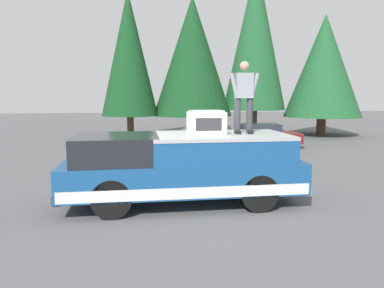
{
  "coord_description": "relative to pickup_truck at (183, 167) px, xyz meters",
  "views": [
    {
      "loc": [
        -8.17,
        1.43,
        2.57
      ],
      "look_at": [
        0.71,
        0.13,
        1.35
      ],
      "focal_mm": 34.07,
      "sensor_mm": 36.0,
      "label": 1
    }
  ],
  "objects": [
    {
      "name": "conifer_left",
      "position": [
        13.81,
        -6.17,
        5.21
      ],
      "size": [
        3.86,
        3.86,
        10.55
      ],
      "color": "#4C3826",
      "rests_on": "ground"
    },
    {
      "name": "compressor_unit",
      "position": [
        -0.09,
        -0.54,
        1.05
      ],
      "size": [
        0.65,
        0.84,
        0.56
      ],
      "color": "silver",
      "rests_on": "pickup_truck"
    },
    {
      "name": "conifer_center_right",
      "position": [
        12.92,
        1.49,
        3.98
      ],
      "size": [
        3.21,
        3.21,
        8.36
      ],
      "color": "#4C3826",
      "rests_on": "ground"
    },
    {
      "name": "parked_car_maroon",
      "position": [
        8.53,
        -4.66,
        -0.29
      ],
      "size": [
        1.64,
        4.1,
        1.16
      ],
      "color": "maroon",
      "rests_on": "ground"
    },
    {
      "name": "conifer_center_left",
      "position": [
        13.48,
        -2.22,
        3.92
      ],
      "size": [
        4.71,
        4.71,
        8.29
      ],
      "color": "#4C3826",
      "rests_on": "ground"
    },
    {
      "name": "pickup_truck",
      "position": [
        0.0,
        0.0,
        0.0
      ],
      "size": [
        2.01,
        5.54,
        1.65
      ],
      "color": "navy",
      "rests_on": "ground"
    },
    {
      "name": "ground_plane",
      "position": [
        -0.21,
        -0.42,
        -0.87
      ],
      "size": [
        90.0,
        90.0,
        0.0
      ],
      "primitive_type": "plane",
      "color": "#565659"
    },
    {
      "name": "conifer_far_left",
      "position": [
        13.19,
        -10.43,
        3.43
      ],
      "size": [
        4.72,
        4.72,
        7.45
      ],
      "color": "#4C3826",
      "rests_on": "ground"
    },
    {
      "name": "person_on_truck_bed",
      "position": [
        -0.02,
        -1.45,
        1.68
      ],
      "size": [
        0.29,
        0.72,
        1.69
      ],
      "color": "#333338",
      "rests_on": "pickup_truck"
    }
  ]
}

